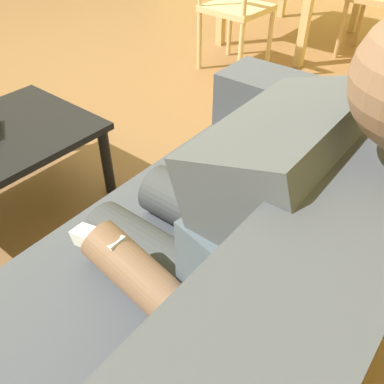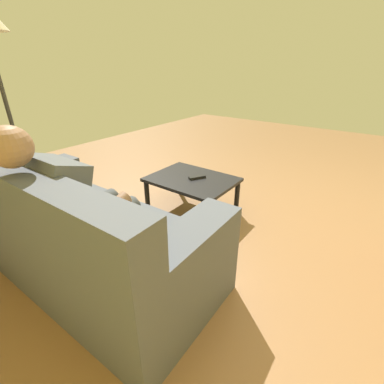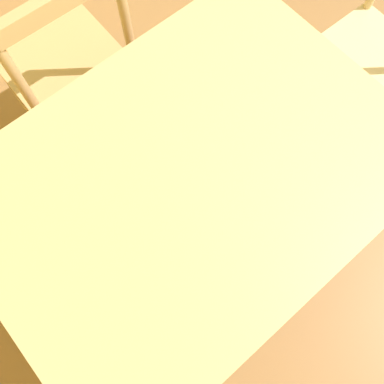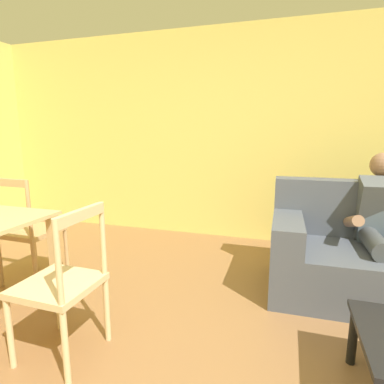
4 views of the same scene
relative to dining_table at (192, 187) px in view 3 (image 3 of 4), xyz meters
name	(u,v)px [view 3 (image 3 of 4)]	position (x,y,z in m)	size (l,w,h in m)	color
dining_table	(192,187)	(0.00, 0.00, 0.00)	(1.17, 0.87, 0.76)	tan
dining_chair_near_wall	(70,71)	(0.00, 0.70, -0.17)	(0.43, 0.43, 0.95)	tan
dining_chair_facing_couch	(374,60)	(0.92, 0.00, -0.19)	(0.43, 0.43, 0.91)	#D1B27F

